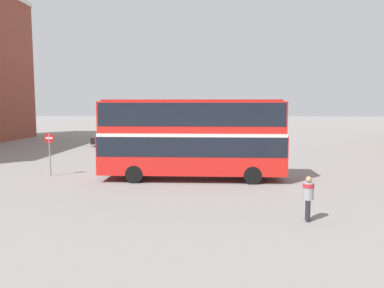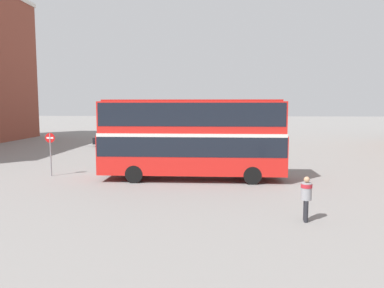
{
  "view_description": "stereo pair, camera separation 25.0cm",
  "coord_description": "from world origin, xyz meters",
  "px_view_note": "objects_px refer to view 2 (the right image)",
  "views": [
    {
      "loc": [
        1.5,
        -22.57,
        4.47
      ],
      "look_at": [
        0.27,
        -0.59,
        2.14
      ],
      "focal_mm": 35.0,
      "sensor_mm": 36.0,
      "label": 1
    },
    {
      "loc": [
        1.75,
        -22.56,
        4.47
      ],
      "look_at": [
        0.27,
        -0.59,
        2.14
      ],
      "focal_mm": 35.0,
      "sensor_mm": 36.0,
      "label": 2
    }
  ],
  "objects_px": {
    "pedestrian_foreground": "(306,194)",
    "parked_car_kerb_near": "(116,139)",
    "double_decker_bus": "(192,134)",
    "parked_car_side_street": "(216,139)",
    "parked_car_kerb_far": "(198,146)",
    "no_entry_sign": "(50,147)"
  },
  "relations": [
    {
      "from": "pedestrian_foreground",
      "to": "parked_car_side_street",
      "type": "height_order",
      "value": "pedestrian_foreground"
    },
    {
      "from": "pedestrian_foreground",
      "to": "parked_car_kerb_near",
      "type": "distance_m",
      "value": 29.11
    },
    {
      "from": "parked_car_kerb_far",
      "to": "pedestrian_foreground",
      "type": "bearing_deg",
      "value": 104.81
    },
    {
      "from": "parked_car_kerb_near",
      "to": "no_entry_sign",
      "type": "relative_size",
      "value": 1.78
    },
    {
      "from": "pedestrian_foreground",
      "to": "parked_car_kerb_near",
      "type": "height_order",
      "value": "pedestrian_foreground"
    },
    {
      "from": "pedestrian_foreground",
      "to": "parked_car_kerb_near",
      "type": "relative_size",
      "value": 0.36
    },
    {
      "from": "double_decker_bus",
      "to": "parked_car_kerb_far",
      "type": "bearing_deg",
      "value": 90.62
    },
    {
      "from": "pedestrian_foreground",
      "to": "parked_car_kerb_far",
      "type": "height_order",
      "value": "pedestrian_foreground"
    },
    {
      "from": "parked_car_kerb_near",
      "to": "double_decker_bus",
      "type": "bearing_deg",
      "value": 110.29
    },
    {
      "from": "pedestrian_foreground",
      "to": "parked_car_kerb_far",
      "type": "bearing_deg",
      "value": -68.14
    },
    {
      "from": "parked_car_side_street",
      "to": "no_entry_sign",
      "type": "height_order",
      "value": "no_entry_sign"
    },
    {
      "from": "double_decker_bus",
      "to": "parked_car_kerb_near",
      "type": "distance_m",
      "value": 20.06
    },
    {
      "from": "pedestrian_foreground",
      "to": "no_entry_sign",
      "type": "bearing_deg",
      "value": -24.09
    },
    {
      "from": "double_decker_bus",
      "to": "pedestrian_foreground",
      "type": "height_order",
      "value": "double_decker_bus"
    },
    {
      "from": "double_decker_bus",
      "to": "parked_car_side_street",
      "type": "relative_size",
      "value": 2.33
    },
    {
      "from": "double_decker_bus",
      "to": "no_entry_sign",
      "type": "xyz_separation_m",
      "value": [
        -8.9,
        0.54,
        -0.92
      ]
    },
    {
      "from": "parked_car_kerb_near",
      "to": "parked_car_kerb_far",
      "type": "relative_size",
      "value": 1.14
    },
    {
      "from": "parked_car_kerb_near",
      "to": "parked_car_side_street",
      "type": "distance_m",
      "value": 10.76
    },
    {
      "from": "double_decker_bus",
      "to": "no_entry_sign",
      "type": "relative_size",
      "value": 4.01
    },
    {
      "from": "double_decker_bus",
      "to": "parked_car_kerb_far",
      "type": "xyz_separation_m",
      "value": [
        -0.22,
        11.38,
        -1.94
      ]
    },
    {
      "from": "parked_car_kerb_far",
      "to": "parked_car_side_street",
      "type": "xyz_separation_m",
      "value": [
        1.57,
        6.29,
        0.03
      ]
    },
    {
      "from": "pedestrian_foreground",
      "to": "no_entry_sign",
      "type": "height_order",
      "value": "no_entry_sign"
    }
  ]
}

